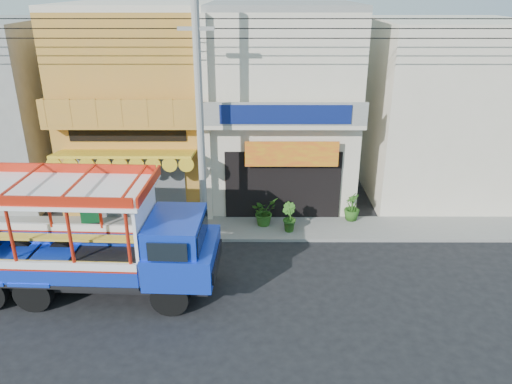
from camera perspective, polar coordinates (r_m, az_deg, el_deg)
ground at (r=16.19m, az=-3.39°, el=-10.78°), size 90.00×90.00×0.00m
sidewalk at (r=19.62m, az=-2.72°, el=-4.19°), size 30.00×2.00×0.12m
shophouse_left at (r=22.54m, az=-12.79°, el=9.79°), size 6.00×7.50×8.24m
shophouse_right at (r=22.01m, az=2.86°, el=10.01°), size 6.00×6.75×8.24m
party_pilaster at (r=19.09m, az=-5.85°, el=7.62°), size 0.35×0.30×8.00m
filler_building_right at (r=23.50m, az=20.36°, el=8.68°), size 6.00×6.00×7.60m
utility_pole at (r=17.33m, az=-5.99°, el=9.59°), size 28.00×0.26×9.00m
songthaew_truck at (r=15.73m, az=-16.97°, el=-5.25°), size 8.17×3.01×3.76m
green_sign at (r=20.57m, az=-18.46°, el=-2.51°), size 0.70×0.48×1.09m
potted_plant_a at (r=19.57m, az=0.92°, el=-2.24°), size 1.32×1.33×1.12m
potted_plant_b at (r=19.13m, az=3.75°, el=-2.89°), size 0.74×0.78×1.12m
potted_plant_c at (r=20.32m, az=10.92°, el=-1.69°), size 0.63×0.63×1.12m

